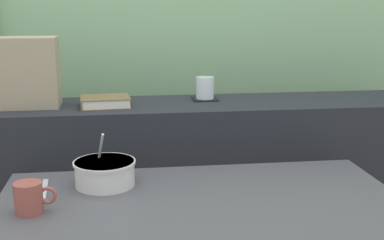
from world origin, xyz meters
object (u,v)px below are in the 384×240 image
Objects in this scene: throw_pillow at (14,73)px; soup_bowl at (105,173)px; breakfast_table at (201,238)px; fork_utensil at (44,189)px; juice_glass at (205,89)px; coaster_square at (205,99)px; ceramic_mug at (29,198)px; closed_book at (105,102)px.

soup_bowl is (0.33, -0.43, -0.26)m from throw_pillow.
breakfast_table is 0.36m from soup_bowl.
throw_pillow is 0.56m from fork_utensil.
juice_glass is 0.65m from soup_bowl.
breakfast_table is at bearing -99.90° from coaster_square.
breakfast_table is at bearing -22.28° from fork_utensil.
throw_pillow is at bearing -175.62° from juice_glass.
coaster_square reaches higher than ceramic_mug.
ceramic_mug is at bearing -130.67° from juice_glass.
coaster_square is at bearing 80.10° from breakfast_table.
throw_pillow is at bearing -175.62° from coaster_square.
juice_glass is 0.41m from closed_book.
coaster_square is 0.31× the size of throw_pillow.
breakfast_table is at bearing -30.07° from soup_bowl.
coaster_square is 0.74m from throw_pillow.
throw_pillow is at bearing 135.78° from breakfast_table.
juice_glass reaches higher than fork_utensil.
throw_pillow is 0.61m from soup_bowl.
throw_pillow reaches higher than juice_glass.
closed_book is (-0.40, -0.09, -0.03)m from juice_glass.
ceramic_mug is at bearing -99.75° from fork_utensil.
soup_bowl reaches higher than breakfast_table.
ceramic_mug is at bearing -107.59° from closed_book.
closed_book is at bearing -5.69° from throw_pillow.
coaster_square is 0.52× the size of closed_book.
coaster_square is 0.52× the size of soup_bowl.
throw_pillow reaches higher than closed_book.
juice_glass is (0.11, 0.65, 0.33)m from breakfast_table.
soup_bowl is at bearing 44.37° from ceramic_mug.
closed_book is 0.60× the size of throw_pillow.
closed_book reaches higher than soup_bowl.
closed_book is at bearing -167.45° from coaster_square.
closed_book is at bearing -167.45° from juice_glass.
soup_bowl is (-0.39, -0.49, -0.17)m from juice_glass.
closed_book is 1.01× the size of soup_bowl.
juice_glass reaches higher than breakfast_table.
soup_bowl is 0.27m from ceramic_mug.
coaster_square reaches higher than breakfast_table.
throw_pillow is (-0.61, 0.59, 0.42)m from breakfast_table.
juice_glass is 0.91m from ceramic_mug.
ceramic_mug is at bearing -135.63° from soup_bowl.
throw_pillow reaches higher than soup_bowl.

